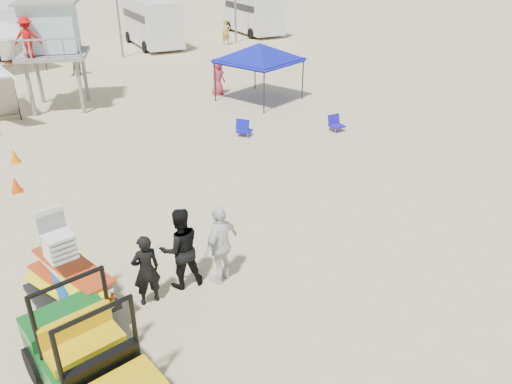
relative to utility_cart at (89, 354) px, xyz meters
name	(u,v)px	position (x,y,z in m)	size (l,w,h in m)	color
ground	(301,309)	(4.27, 0.33, -0.97)	(140.00, 140.00, 0.00)	beige
utility_cart	(89,354)	(0.00, 0.00, 0.00)	(1.95, 2.98, 2.08)	#0C531A
surf_trailer	(67,280)	(0.01, 2.34, -0.08)	(1.69, 2.51, 2.18)	black
man_left	(146,270)	(1.52, 2.04, -0.15)	(0.60, 0.39, 1.64)	black
man_mid	(180,248)	(2.37, 2.29, -0.02)	(0.92, 0.72, 1.90)	black
man_right	(221,245)	(3.22, 2.04, -0.03)	(1.10, 0.46, 1.88)	white
lifeguard_tower	(47,32)	(1.93, 17.58, 2.40)	(3.49, 3.49, 4.53)	gray
canopy_blue	(259,46)	(10.68, 14.41, 1.58)	(4.13, 4.13, 3.10)	black
canopy_white_c	(3,24)	(0.48, 26.62, 1.68)	(3.86, 3.86, 3.20)	black
umbrella_a	(3,82)	(-0.21, 19.74, 0.00)	(2.12, 2.16, 1.94)	red
cone_near	(15,184)	(-0.59, 9.03, -0.72)	(0.34, 0.34, 0.50)	#E44907
cone_far	(14,156)	(-0.45, 11.55, -0.72)	(0.34, 0.34, 0.50)	orange
beach_chair_b	(335,123)	(11.40, 9.11, -0.66)	(0.55, 0.59, 0.64)	#1D0FAB
beach_chair_c	(243,128)	(7.82, 10.34, -0.66)	(0.73, 0.87, 0.64)	#0F10AD
rv_mid_left	(14,26)	(1.26, 31.83, 0.83)	(2.65, 6.50, 3.25)	silver
rv_mid_right	(151,20)	(10.26, 30.33, 0.83)	(2.64, 7.00, 3.25)	silver
rv_far_right	(253,11)	(19.26, 31.83, 0.83)	(2.64, 6.60, 3.25)	silver
distant_beachgoers	(60,76)	(2.38, 19.86, -0.07)	(21.46, 12.66, 1.86)	teal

